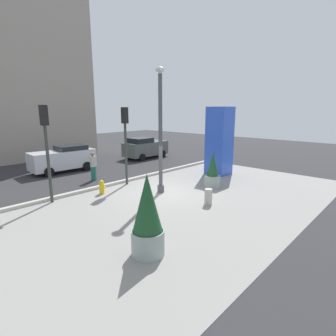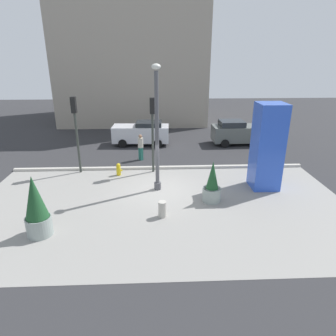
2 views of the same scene
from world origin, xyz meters
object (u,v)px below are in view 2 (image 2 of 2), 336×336
(art_pillar_blue, at_px, (267,147))
(traffic_light_far_side, at_px, (152,123))
(potted_plant_mid_plaza, at_px, (36,208))
(fire_hydrant, at_px, (119,169))
(lamp_post, at_px, (157,133))
(car_intersection, at_px, (238,132))
(pedestrian_on_sidewalk, at_px, (141,146))
(potted_plant_by_pillar, at_px, (212,186))
(car_curb_west, at_px, (142,133))
(concrete_bollard, at_px, (162,209))
(traffic_light_corner, at_px, (76,123))

(art_pillar_blue, distance_m, traffic_light_far_side, 6.52)
(art_pillar_blue, height_order, potted_plant_mid_plaza, art_pillar_blue)
(potted_plant_mid_plaza, height_order, fire_hydrant, potted_plant_mid_plaza)
(potted_plant_mid_plaza, bearing_deg, lamp_post, 40.92)
(art_pillar_blue, bearing_deg, car_intersection, 84.91)
(lamp_post, distance_m, fire_hydrant, 4.14)
(car_intersection, relative_size, pedestrian_on_sidewalk, 2.35)
(potted_plant_by_pillar, height_order, car_curb_west, potted_plant_by_pillar)
(lamp_post, relative_size, pedestrian_on_sidewalk, 3.60)
(potted_plant_by_pillar, relative_size, fire_hydrant, 2.76)
(fire_hydrant, distance_m, pedestrian_on_sidewalk, 3.06)
(concrete_bollard, distance_m, traffic_light_far_side, 6.14)
(potted_plant_by_pillar, xyz_separation_m, potted_plant_mid_plaza, (-7.38, -2.62, 0.36))
(potted_plant_by_pillar, height_order, fire_hydrant, potted_plant_by_pillar)
(lamp_post, relative_size, potted_plant_by_pillar, 3.09)
(lamp_post, height_order, concrete_bollard, lamp_post)
(potted_plant_by_pillar, bearing_deg, traffic_light_far_side, 124.85)
(car_curb_west, bearing_deg, pedestrian_on_sidewalk, -88.85)
(potted_plant_mid_plaza, height_order, concrete_bollard, potted_plant_mid_plaza)
(fire_hydrant, bearing_deg, potted_plant_by_pillar, -36.22)
(concrete_bollard, distance_m, traffic_light_corner, 7.90)
(lamp_post, xyz_separation_m, potted_plant_by_pillar, (2.62, -1.51, -2.27))
(lamp_post, distance_m, concrete_bollard, 4.01)
(pedestrian_on_sidewalk, bearing_deg, potted_plant_mid_plaza, -112.35)
(fire_hydrant, height_order, car_curb_west, car_curb_west)
(art_pillar_blue, relative_size, concrete_bollard, 6.04)
(fire_hydrant, relative_size, pedestrian_on_sidewalk, 0.42)
(traffic_light_corner, distance_m, car_curb_west, 7.15)
(lamp_post, bearing_deg, traffic_light_far_side, 95.16)
(lamp_post, relative_size, car_curb_west, 1.44)
(lamp_post, relative_size, potted_plant_mid_plaza, 2.51)
(potted_plant_by_pillar, xyz_separation_m, car_curb_west, (-3.78, 10.07, 0.10))
(concrete_bollard, distance_m, car_curb_west, 11.58)
(lamp_post, height_order, traffic_light_far_side, lamp_post)
(potted_plant_by_pillar, height_order, potted_plant_mid_plaza, potted_plant_mid_plaza)
(potted_plant_by_pillar, height_order, traffic_light_far_side, traffic_light_far_side)
(art_pillar_blue, bearing_deg, pedestrian_on_sidewalk, 145.04)
(potted_plant_mid_plaza, bearing_deg, car_intersection, 48.02)
(fire_hydrant, xyz_separation_m, traffic_light_far_side, (2.05, 0.51, 2.65))
(potted_plant_mid_plaza, bearing_deg, concrete_bollard, 13.59)
(car_curb_west, bearing_deg, fire_hydrant, -99.96)
(lamp_post, xyz_separation_m, art_pillar_blue, (5.73, 0.07, -0.85))
(car_intersection, xyz_separation_m, pedestrian_on_sidewalk, (-7.54, -3.52, 0.05))
(concrete_bollard, bearing_deg, fire_hydrant, 116.15)
(traffic_light_far_side, relative_size, pedestrian_on_sidewalk, 2.52)
(art_pillar_blue, bearing_deg, potted_plant_by_pillar, -153.07)
(art_pillar_blue, distance_m, potted_plant_by_pillar, 3.76)
(art_pillar_blue, bearing_deg, traffic_light_far_side, 157.02)
(potted_plant_mid_plaza, distance_m, fire_hydrant, 6.74)
(potted_plant_mid_plaza, xyz_separation_m, traffic_light_far_side, (4.52, 6.72, 1.82))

